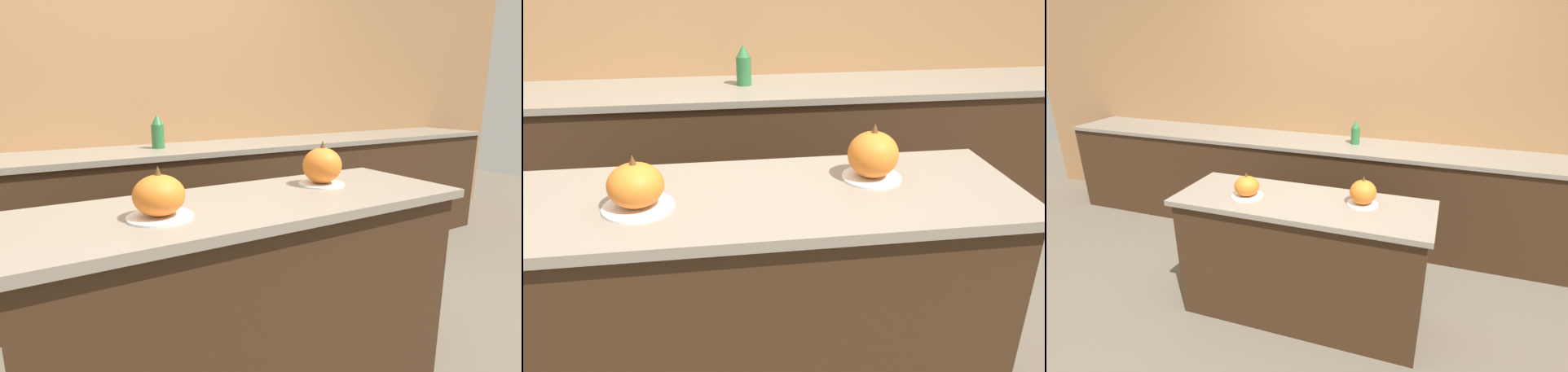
% 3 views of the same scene
% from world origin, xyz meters
% --- Properties ---
extents(wall_back, '(8.00, 0.06, 2.50)m').
position_xyz_m(wall_back, '(0.00, 1.60, 1.25)').
color(wall_back, '#9E7047').
rests_on(wall_back, ground_plane).
extents(kitchen_island, '(1.68, 0.59, 0.88)m').
position_xyz_m(kitchen_island, '(0.00, 0.00, 0.44)').
color(kitchen_island, '#382314').
rests_on(kitchen_island, ground_plane).
extents(back_counter, '(6.00, 0.60, 0.93)m').
position_xyz_m(back_counter, '(0.00, 1.27, 0.46)').
color(back_counter, '#382314').
rests_on(back_counter, ground_plane).
extents(pumpkin_cake_left, '(0.21, 0.21, 0.17)m').
position_xyz_m(pumpkin_cake_left, '(-0.37, -0.05, 0.95)').
color(pumpkin_cake_left, white).
rests_on(pumpkin_cake_left, kitchen_island).
extents(pumpkin_cake_right, '(0.20, 0.20, 0.19)m').
position_xyz_m(pumpkin_cake_right, '(0.38, 0.07, 0.96)').
color(pumpkin_cake_right, white).
rests_on(pumpkin_cake_right, kitchen_island).
extents(bottle_tall, '(0.08, 0.08, 0.22)m').
position_xyz_m(bottle_tall, '(0.04, 1.32, 1.03)').
color(bottle_tall, '#2D6B38').
rests_on(bottle_tall, back_counter).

